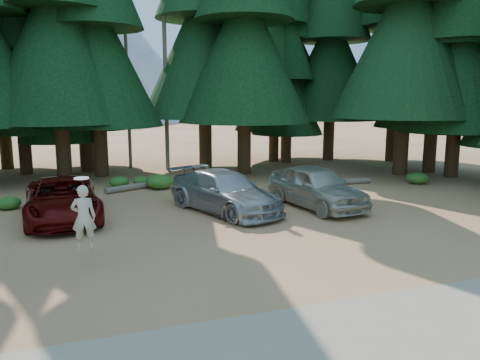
{
  "coord_description": "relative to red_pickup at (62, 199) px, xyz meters",
  "views": [
    {
      "loc": [
        -4.1,
        -12.82,
        4.22
      ],
      "look_at": [
        1.4,
        3.12,
        1.25
      ],
      "focal_mm": 35.0,
      "sensor_mm": 36.0,
      "label": 1
    }
  ],
  "objects": [
    {
      "name": "ground",
      "position": [
        4.77,
        -4.26,
        -0.73
      ],
      "size": [
        160.0,
        160.0,
        0.0
      ],
      "primitive_type": "plane",
      "color": "#A56C46",
      "rests_on": "ground"
    },
    {
      "name": "gravel_strip",
      "position": [
        4.77,
        -10.76,
        -0.72
      ],
      "size": [
        26.0,
        3.5,
        0.01
      ],
      "primitive_type": "cube",
      "color": "tan",
      "rests_on": "ground"
    },
    {
      "name": "forest_belt_north",
      "position": [
        4.77,
        10.74,
        -0.73
      ],
      "size": [
        36.0,
        7.0,
        22.0
      ],
      "primitive_type": null,
      "color": "black",
      "rests_on": "ground"
    },
    {
      "name": "snag_front",
      "position": [
        5.57,
        10.24,
        5.27
      ],
      "size": [
        0.24,
        0.24,
        12.0
      ],
      "primitive_type": "cylinder",
      "color": "#696254",
      "rests_on": "ground"
    },
    {
      "name": "snag_back",
      "position": [
        3.57,
        11.74,
        4.27
      ],
      "size": [
        0.2,
        0.2,
        10.0
      ],
      "primitive_type": "cylinder",
      "color": "#696254",
      "rests_on": "ground"
    },
    {
      "name": "mountain_peak",
      "position": [
        2.18,
        83.97,
        11.98
      ],
      "size": [
        48.0,
        50.0,
        28.0
      ],
      "color": "gray",
      "rests_on": "ground"
    },
    {
      "name": "red_pickup",
      "position": [
        0.0,
        0.0,
        0.0
      ],
      "size": [
        2.73,
        5.38,
        1.46
      ],
      "primitive_type": "imported",
      "rotation": [
        0.0,
        0.0,
        0.06
      ],
      "color": "#560807",
      "rests_on": "ground"
    },
    {
      "name": "silver_minivan_center",
      "position": [
        5.72,
        -0.7,
        0.03
      ],
      "size": [
        3.82,
        5.62,
        1.51
      ],
      "primitive_type": "imported",
      "rotation": [
        0.0,
        0.0,
        0.36
      ],
      "color": "#A9ABB1",
      "rests_on": "ground"
    },
    {
      "name": "silver_minivan_right",
      "position": [
        9.29,
        -1.19,
        0.09
      ],
      "size": [
        2.6,
        5.02,
        1.63
      ],
      "primitive_type": "imported",
      "rotation": [
        0.0,
        0.0,
        0.14
      ],
      "color": "#BCB8A7",
      "rests_on": "ground"
    },
    {
      "name": "frisbee_player",
      "position": [
        0.67,
        -4.93,
        0.52
      ],
      "size": [
        0.64,
        0.45,
        1.84
      ],
      "rotation": [
        0.0,
        0.0,
        3.06
      ],
      "color": "beige",
      "rests_on": "ground"
    },
    {
      "name": "log_left",
      "position": [
        3.5,
        4.91,
        -0.58
      ],
      "size": [
        3.82,
        2.04,
        0.29
      ],
      "primitive_type": "cylinder",
      "rotation": [
        0.0,
        1.57,
        0.45
      ],
      "color": "#696254",
      "rests_on": "ground"
    },
    {
      "name": "log_mid",
      "position": [
        6.79,
        6.24,
        -0.59
      ],
      "size": [
        3.36,
        0.41,
        0.28
      ],
      "primitive_type": "cylinder",
      "rotation": [
        0.0,
        1.57,
        0.04
      ],
      "color": "#696254",
      "rests_on": "ground"
    },
    {
      "name": "log_right",
      "position": [
        12.06,
        2.74,
        -0.58
      ],
      "size": [
        4.54,
        0.58,
        0.29
      ],
      "primitive_type": "cylinder",
      "rotation": [
        0.0,
        1.57,
        -0.06
      ],
      "color": "#696254",
      "rests_on": "ground"
    },
    {
      "name": "shrub_far_left",
      "position": [
        -2.01,
        2.38,
        -0.49
      ],
      "size": [
        0.88,
        0.88,
        0.48
      ],
      "primitive_type": "ellipsoid",
      "color": "#2A601C",
      "rests_on": "ground"
    },
    {
      "name": "shrub_left",
      "position": [
        2.39,
        5.62,
        -0.47
      ],
      "size": [
        0.93,
        0.93,
        0.51
      ],
      "primitive_type": "ellipsoid",
      "color": "#2A601C",
      "rests_on": "ground"
    },
    {
      "name": "shrub_center_left",
      "position": [
        4.14,
        4.56,
        -0.39
      ],
      "size": [
        1.24,
        1.24,
        0.68
      ],
      "primitive_type": "ellipsoid",
      "color": "#2A601C",
      "rests_on": "ground"
    },
    {
      "name": "shrub_center_right",
      "position": [
        3.44,
        5.74,
        -0.51
      ],
      "size": [
        0.81,
        0.81,
        0.45
      ],
      "primitive_type": "ellipsoid",
      "color": "#2A601C",
      "rests_on": "ground"
    },
    {
      "name": "shrub_right",
      "position": [
        9.78,
        3.01,
        -0.47
      ],
      "size": [
        0.93,
        0.93,
        0.51
      ],
      "primitive_type": "ellipsoid",
      "color": "#2A601C",
      "rests_on": "ground"
    },
    {
      "name": "shrub_far_right",
      "position": [
        10.89,
        3.39,
        -0.41
      ],
      "size": [
        1.16,
        1.16,
        0.64
      ],
      "primitive_type": "ellipsoid",
      "color": "#2A601C",
      "rests_on": "ground"
    },
    {
      "name": "shrub_edge_east",
      "position": [
        16.48,
        1.67,
        -0.44
      ],
      "size": [
        1.05,
        1.05,
        0.58
      ],
      "primitive_type": "ellipsoid",
      "color": "#2A601C",
      "rests_on": "ground"
    }
  ]
}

